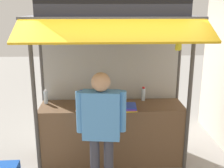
# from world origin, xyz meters

# --- Properties ---
(ground_plane) EXTENTS (20.00, 20.00, 0.00)m
(ground_plane) POSITION_xyz_m (0.00, 0.00, 0.00)
(ground_plane) COLOR gray
(stall_counter) EXTENTS (2.26, 0.60, 0.96)m
(stall_counter) POSITION_xyz_m (0.00, 0.00, 0.48)
(stall_counter) COLOR brown
(stall_counter) RESTS_ON ground
(stall_structure) EXTENTS (2.46, 1.39, 2.69)m
(stall_structure) POSITION_xyz_m (0.00, 0.06, 1.60)
(stall_structure) COLOR #4C4742
(stall_structure) RESTS_ON ground
(water_bottle_right) EXTENTS (0.06, 0.06, 0.23)m
(water_bottle_right) POSITION_xyz_m (-1.06, 0.13, 1.07)
(water_bottle_right) COLOR silver
(water_bottle_right) RESTS_ON stall_counter
(water_bottle_left) EXTENTS (0.07, 0.07, 0.23)m
(water_bottle_left) POSITION_xyz_m (0.53, 0.22, 1.07)
(water_bottle_left) COLOR silver
(water_bottle_left) RESTS_ON stall_counter
(water_bottle_center) EXTENTS (0.07, 0.07, 0.23)m
(water_bottle_center) POSITION_xyz_m (-0.49, 0.09, 1.07)
(water_bottle_center) COLOR silver
(water_bottle_center) RESTS_ON stall_counter
(water_bottle_front_right) EXTENTS (0.07, 0.07, 0.23)m
(water_bottle_front_right) POSITION_xyz_m (-0.33, 0.03, 1.07)
(water_bottle_front_right) COLOR silver
(water_bottle_front_right) RESTS_ON stall_counter
(magazine_stack_back_left) EXTENTS (0.24, 0.29, 0.04)m
(magazine_stack_back_left) POSITION_xyz_m (-0.45, -0.15, 0.98)
(magazine_stack_back_left) COLOR yellow
(magazine_stack_back_left) RESTS_ON stall_counter
(magazine_stack_mid_right) EXTENTS (0.22, 0.30, 0.08)m
(magazine_stack_mid_right) POSITION_xyz_m (0.26, -0.19, 1.00)
(magazine_stack_mid_right) COLOR yellow
(magazine_stack_mid_right) RESTS_ON stall_counter
(banana_bunch_inner_right) EXTENTS (0.10, 0.10, 0.24)m
(banana_bunch_inner_right) POSITION_xyz_m (-0.77, -0.40, 2.05)
(banana_bunch_inner_right) COLOR #332D23
(banana_bunch_inner_left) EXTENTS (0.11, 0.11, 0.33)m
(banana_bunch_inner_left) POSITION_xyz_m (0.89, -0.40, 1.97)
(banana_bunch_inner_left) COLOR #332D23
(vendor_person) EXTENTS (0.64, 0.26, 1.69)m
(vendor_person) POSITION_xyz_m (-0.17, -0.82, 1.02)
(vendor_person) COLOR #383842
(vendor_person) RESTS_ON ground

